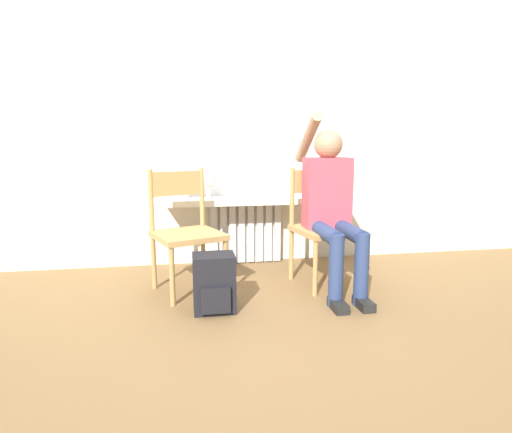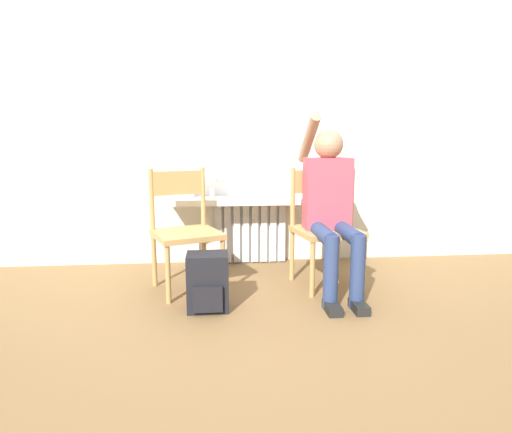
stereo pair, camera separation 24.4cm
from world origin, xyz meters
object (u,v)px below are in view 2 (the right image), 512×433
object	(u,v)px
backpack	(208,282)
person	(331,202)
chair_right	(324,226)
cat	(203,180)
chair_left	(185,229)

from	to	relation	value
backpack	person	bearing A→B (deg)	18.94
chair_right	cat	world-z (taller)	chair_right
cat	backpack	world-z (taller)	cat
cat	backpack	bearing A→B (deg)	-87.58
chair_right	person	world-z (taller)	person
chair_left	cat	distance (m)	0.65
person	cat	xyz separation A→B (m)	(-0.94, 0.69, 0.11)
chair_left	cat	size ratio (longest dim) A/B	1.82
chair_left	person	xyz separation A→B (m)	(1.07, -0.13, 0.20)
chair_left	person	distance (m)	1.10
chair_left	chair_right	distance (m)	1.06
chair_left	chair_right	world-z (taller)	same
chair_left	person	bearing A→B (deg)	-27.73
chair_left	cat	world-z (taller)	chair_left
backpack	cat	bearing A→B (deg)	92.42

